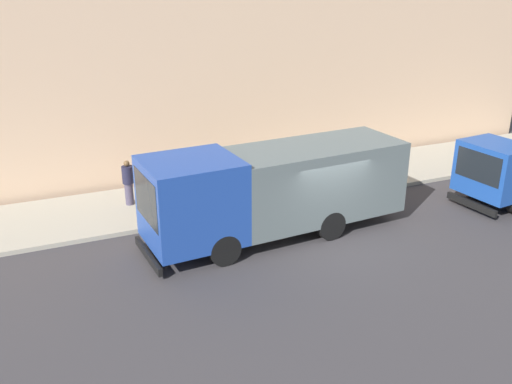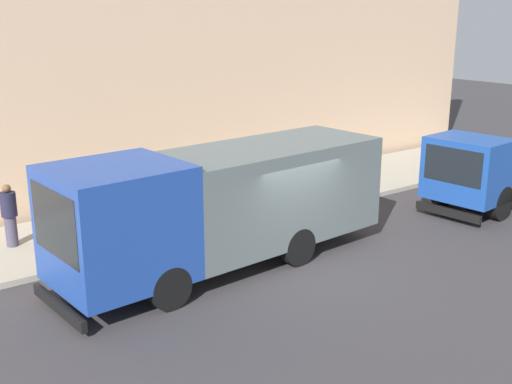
{
  "view_description": "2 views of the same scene",
  "coord_description": "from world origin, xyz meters",
  "px_view_note": "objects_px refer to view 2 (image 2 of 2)",
  "views": [
    {
      "loc": [
        -13.24,
        8.4,
        7.71
      ],
      "look_at": [
        1.71,
        1.9,
        1.34
      ],
      "focal_mm": 38.57,
      "sensor_mm": 36.0,
      "label": 1
    },
    {
      "loc": [
        -10.67,
        9.3,
        5.94
      ],
      "look_at": [
        1.16,
        0.53,
        1.71
      ],
      "focal_mm": 44.25,
      "sensor_mm": 36.0,
      "label": 2
    }
  ],
  "objects_px": {
    "small_flatbed_truck": "(487,172)",
    "pedestrian_third": "(9,214)",
    "pedestrian_walking": "(106,191)",
    "large_utility_truck": "(224,202)",
    "pedestrian_standing": "(74,212)",
    "traffic_cone_orange": "(47,248)"
  },
  "relations": [
    {
      "from": "large_utility_truck",
      "to": "pedestrian_third",
      "type": "height_order",
      "value": "large_utility_truck"
    },
    {
      "from": "pedestrian_standing",
      "to": "traffic_cone_orange",
      "type": "xyz_separation_m",
      "value": [
        -0.58,
        0.93,
        -0.58
      ]
    },
    {
      "from": "large_utility_truck",
      "to": "pedestrian_standing",
      "type": "height_order",
      "value": "large_utility_truck"
    },
    {
      "from": "pedestrian_standing",
      "to": "pedestrian_third",
      "type": "height_order",
      "value": "pedestrian_standing"
    },
    {
      "from": "small_flatbed_truck",
      "to": "pedestrian_third",
      "type": "height_order",
      "value": "small_flatbed_truck"
    },
    {
      "from": "pedestrian_walking",
      "to": "traffic_cone_orange",
      "type": "xyz_separation_m",
      "value": [
        -1.88,
        2.39,
        -0.6
      ]
    },
    {
      "from": "pedestrian_standing",
      "to": "traffic_cone_orange",
      "type": "relative_size",
      "value": 2.89
    },
    {
      "from": "pedestrian_third",
      "to": "small_flatbed_truck",
      "type": "bearing_deg",
      "value": 138.94
    },
    {
      "from": "pedestrian_third",
      "to": "large_utility_truck",
      "type": "bearing_deg",
      "value": 112.61
    },
    {
      "from": "pedestrian_third",
      "to": "pedestrian_walking",
      "type": "bearing_deg",
      "value": 168.74
    },
    {
      "from": "large_utility_truck",
      "to": "pedestrian_third",
      "type": "distance_m",
      "value": 5.61
    },
    {
      "from": "pedestrian_third",
      "to": "traffic_cone_orange",
      "type": "height_order",
      "value": "pedestrian_third"
    },
    {
      "from": "large_utility_truck",
      "to": "pedestrian_third",
      "type": "relative_size",
      "value": 5.29
    },
    {
      "from": "large_utility_truck",
      "to": "small_flatbed_truck",
      "type": "distance_m",
      "value": 9.32
    },
    {
      "from": "pedestrian_standing",
      "to": "large_utility_truck",
      "type": "bearing_deg",
      "value": 101.94
    },
    {
      "from": "pedestrian_walking",
      "to": "traffic_cone_orange",
      "type": "relative_size",
      "value": 2.9
    },
    {
      "from": "small_flatbed_truck",
      "to": "traffic_cone_orange",
      "type": "height_order",
      "value": "small_flatbed_truck"
    },
    {
      "from": "large_utility_truck",
      "to": "pedestrian_walking",
      "type": "distance_m",
      "value": 4.67
    },
    {
      "from": "pedestrian_walking",
      "to": "pedestrian_third",
      "type": "height_order",
      "value": "pedestrian_walking"
    },
    {
      "from": "small_flatbed_truck",
      "to": "pedestrian_walking",
      "type": "xyz_separation_m",
      "value": [
        5.37,
        10.26,
        -0.09
      ]
    },
    {
      "from": "pedestrian_third",
      "to": "traffic_cone_orange",
      "type": "relative_size",
      "value": 2.84
    },
    {
      "from": "small_flatbed_truck",
      "to": "pedestrian_walking",
      "type": "height_order",
      "value": "small_flatbed_truck"
    }
  ]
}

